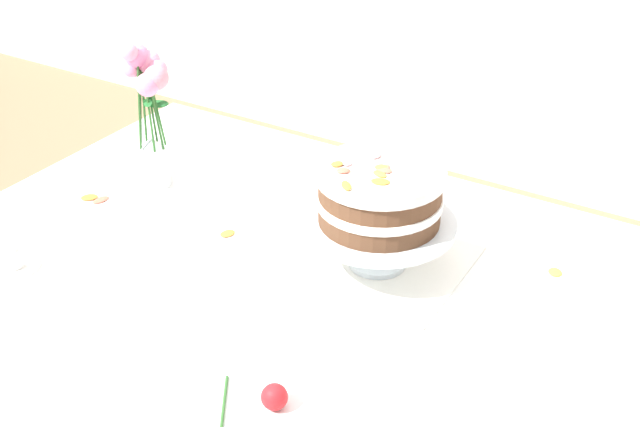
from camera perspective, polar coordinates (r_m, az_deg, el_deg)
dining_table at (r=1.65m, az=-2.77°, el=-6.65°), size 1.40×1.00×0.74m
linen_napkin at (r=1.62m, az=3.88°, el=-3.45°), size 0.33×0.33×0.00m
cake_stand at (r=1.57m, az=3.98°, el=-0.99°), size 0.29×0.29×0.10m
layer_cake at (r=1.54m, az=4.07°, el=1.29°), size 0.24×0.24×0.11m
flower_vase at (r=1.86m, az=-11.44°, el=6.46°), size 0.11×0.10×0.33m
teacup at (r=1.71m, az=-20.39°, el=-2.65°), size 0.12×0.12×0.06m
fallen_rose at (r=1.30m, az=-3.25°, el=-12.30°), size 0.12×0.12×0.04m
loose_petal_0 at (r=1.89m, az=-14.63°, el=0.89°), size 0.03×0.04×0.00m
loose_petal_1 at (r=1.72m, az=-6.28°, el=-1.34°), size 0.03×0.04×0.01m
loose_petal_2 at (r=1.90m, az=-15.34°, el=1.07°), size 0.05×0.05×0.01m
loose_petal_3 at (r=1.65m, az=15.61°, el=-3.84°), size 0.04×0.04×0.00m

